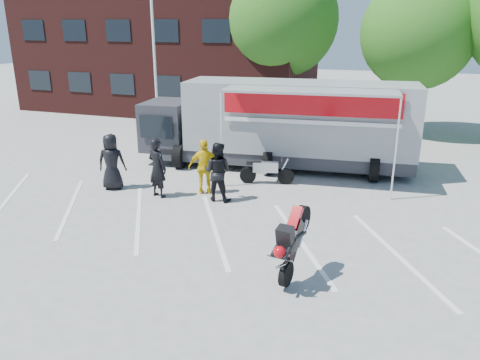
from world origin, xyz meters
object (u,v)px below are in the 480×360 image
Objects in this scene: tree_left at (282,20)px; spectator_leather_b at (157,168)px; flagpole at (158,31)px; spectator_leather_a at (112,162)px; spectator_hivis at (205,167)px; tree_mid at (418,33)px; spectator_leather_c at (217,172)px; stunt_bike_rider at (297,275)px; transporter_truck at (285,167)px; parked_motorcycle at (267,184)px.

tree_left is 14.08m from spectator_leather_b.
spectator_leather_a is (1.95, -7.13, -4.10)m from flagpole.
spectator_leather_a reaches higher than spectator_hivis.
tree_mid is 4.23× the size of spectator_hivis.
tree_mid is 13.77m from spectator_leather_c.
tree_left is 4.58× the size of spectator_leather_c.
spectator_hivis is (-4.08, 4.26, 0.91)m from stunt_bike_rider.
flagpole is at bearing -125.28° from tree_left.
tree_mid is at bearing -104.57° from spectator_leather_b.
tree_mid is 4.04× the size of spectator_leather_a.
spectator_hivis is (-6.17, -11.50, -4.04)m from tree_mid.
flagpole reaches higher than spectator_hivis.
spectator_leather_a is 1.83m from spectator_leather_b.
transporter_truck is 2.14m from parked_motorcycle.
spectator_leather_b is at bearing 10.00° from spectator_leather_c.
stunt_bike_rider is 1.00× the size of spectator_hivis.
tree_left reaches higher than spectator_leather_b.
spectator_leather_a is 3.77m from spectator_leather_c.
tree_left is at bearing -110.16° from spectator_hivis.
tree_mid is 10.19m from transporter_truck.
spectator_hivis is at bearing -35.92° from spectator_leather_c.
transporter_truck is 6.63m from spectator_leather_a.
flagpole reaches higher than spectator_leather_a.
tree_left is 4.47× the size of spectator_leather_b.
spectator_hivis is at bearing -86.18° from tree_left.
tree_mid reaches higher than transporter_truck.
spectator_leather_a is (-4.77, -2.25, 0.95)m from parked_motorcycle.
parked_motorcycle is (6.72, -4.88, -5.05)m from flagpole.
flagpole is 12.31m from tree_mid.
spectator_leather_b is (-7.47, -12.30, -3.98)m from tree_mid.
stunt_bike_rider is at bearing 109.77° from spectator_hivis.
spectator_hivis is (5.08, -6.50, -4.14)m from flagpole.
parked_motorcycle is 1.03× the size of spectator_leather_c.
spectator_leather_b reaches higher than spectator_hivis.
spectator_leather_b is (-2.95, -2.42, 0.97)m from parked_motorcycle.
stunt_bike_rider is 0.94× the size of spectator_leather_b.
parked_motorcycle is at bearing -115.84° from spectator_leather_c.
flagpole is at bearing -45.93° from spectator_leather_b.
parked_motorcycle is (2.48, -10.88, -5.57)m from tree_left.
parked_motorcycle is at bearing -172.58° from spectator_leather_a.
tree_left reaches higher than stunt_bike_rider.
tree_left reaches higher than spectator_leather_c.
tree_mid is at bearing -142.19° from spectator_hivis.
flagpole is at bearing 39.66° from parked_motorcycle.
flagpole reaches higher than transporter_truck.
spectator_hivis is at bearing -121.26° from transporter_truck.
spectator_leather_a is at bearing -99.91° from tree_left.
spectator_leather_a reaches higher than stunt_bike_rider.
tree_mid is at bearing 54.02° from transporter_truck.
spectator_leather_a reaches higher than spectator_leather_c.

